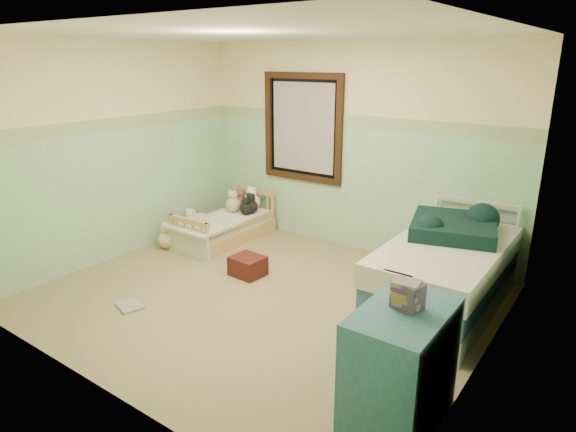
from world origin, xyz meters
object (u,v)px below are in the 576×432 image
Objects in this scene: toddler_bed_frame at (225,233)px; plush_floor_tan at (167,240)px; dresser at (400,366)px; plush_floor_cream at (191,225)px; twin_bed_frame at (442,297)px; red_pillow at (248,266)px; floor_book at (130,306)px.

plush_floor_tan is (-0.37, -0.67, 0.03)m from toddler_bed_frame.
plush_floor_cream is at bearing 154.82° from dresser.
plush_floor_cream is at bearing 104.67° from plush_floor_tan.
dresser is at bearing -18.57° from plush_floor_tan.
plush_floor_tan is 0.13× the size of twin_bed_frame.
dresser is (3.27, -1.90, 0.32)m from toddler_bed_frame.
plush_floor_tan is 3.85m from dresser.
twin_bed_frame reaches higher than red_pillow.
plush_floor_tan is 1.35m from red_pillow.
dresser is 2.60m from red_pillow.
twin_bed_frame is (3.35, 0.47, -0.00)m from plush_floor_tan.
toddler_bed_frame is at bearing 12.90° from plush_floor_cream.
twin_bed_frame is 3.01m from floor_book.
plush_floor_tan is at bearing 142.53° from floor_book.
toddler_bed_frame is 3.87× the size of red_pillow.
dresser is 2.33× the size of red_pillow.
plush_floor_cream reaches higher than red_pillow.
dresser is at bearing -30.11° from toddler_bed_frame.
plush_floor_tan reaches higher than toddler_bed_frame.
red_pillow is at bearing -21.54° from plush_floor_cream.
plush_floor_cream is 0.70× the size of red_pillow.
plush_floor_tan is 0.66× the size of red_pillow.
dresser reaches higher than twin_bed_frame.
red_pillow reaches higher than toddler_bed_frame.
dresser is 2.77m from floor_book.
dresser is (3.64, -1.22, 0.29)m from plush_floor_tan.
red_pillow is at bearing -35.79° from toddler_bed_frame.
twin_bed_frame is 5.24× the size of red_pillow.
red_pillow is (1.35, -0.03, -0.01)m from plush_floor_tan.
plush_floor_tan is at bearing 178.52° from red_pillow.
dresser reaches higher than plush_floor_tan.
twin_bed_frame is 1.74m from dresser.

